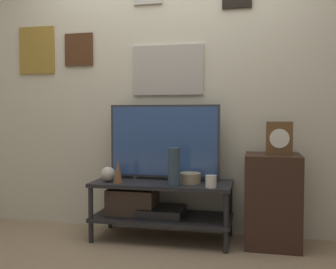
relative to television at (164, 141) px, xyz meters
The scene contains 12 objects.
ground_plane 0.90m from the television, 88.79° to the right, with size 12.00×12.00×0.00m, color #997F60.
wall_back 0.58m from the television, 89.65° to the left, with size 6.40×0.08×2.70m.
media_console 0.52m from the television, 126.30° to the right, with size 1.14×0.49×0.48m.
television is the anchor object (origin of this frame).
vase_tall_ceramic 0.35m from the television, 61.86° to the right, with size 0.10×0.10×0.30m.
vase_wide_bowl 0.40m from the television, 28.04° to the right, with size 0.17×0.17×0.08m.
vase_round_glass 0.54m from the television, 155.36° to the right, with size 0.12×0.12×0.12m.
vase_slim_bronze 0.47m from the television, 140.63° to the right, with size 0.08×0.08×0.20m.
candle_jar 0.59m from the television, 33.01° to the right, with size 0.08×0.08×0.09m.
decorative_bust 0.51m from the television, 167.82° to the left, with size 0.09×0.09×0.16m.
side_table 1.00m from the television, ahead, with size 0.42×0.41×0.72m.
mantel_clock 0.94m from the television, ahead, with size 0.20×0.11×0.26m.
Camera 1 is at (0.76, -2.84, 1.03)m, focal length 42.00 mm.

